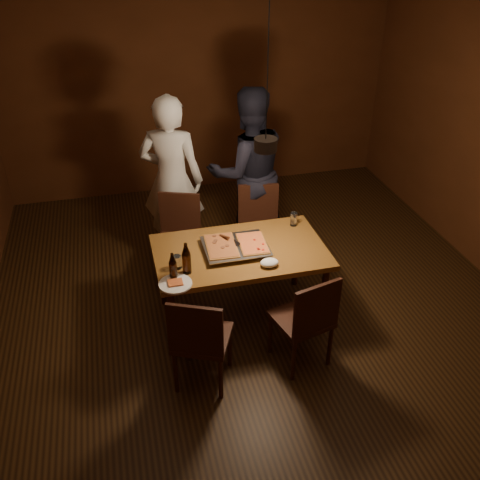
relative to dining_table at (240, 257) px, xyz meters
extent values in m
plane|color=#3C2610|center=(0.18, -0.11, -0.68)|extent=(6.00, 6.00, 0.00)
plane|color=#5A2C14|center=(0.18, 2.89, 0.72)|extent=(5.00, 0.00, 5.00)
cube|color=brown|center=(0.00, 0.00, 0.05)|extent=(1.50, 0.90, 0.05)
cylinder|color=#38190F|center=(-0.67, -0.37, -0.33)|extent=(0.06, 0.06, 0.70)
cylinder|color=#38190F|center=(0.67, -0.37, -0.33)|extent=(0.06, 0.06, 0.70)
cylinder|color=#38190F|center=(-0.67, 0.37, -0.33)|extent=(0.06, 0.06, 0.70)
cylinder|color=#38190F|center=(0.67, 0.37, -0.33)|extent=(0.06, 0.06, 0.70)
cube|color=#38190F|center=(-0.46, 0.76, -0.25)|extent=(0.54, 0.54, 0.04)
cube|color=#38190F|center=(-0.39, 0.94, -0.01)|extent=(0.40, 0.18, 0.45)
cube|color=#38190F|center=(0.40, 0.74, -0.25)|extent=(0.48, 0.48, 0.04)
cube|color=#38190F|center=(0.43, 0.93, -0.01)|extent=(0.42, 0.09, 0.45)
cube|color=#38190F|center=(-0.48, -0.69, -0.25)|extent=(0.56, 0.56, 0.04)
cube|color=#38190F|center=(-0.55, -0.86, -0.01)|extent=(0.40, 0.20, 0.45)
cube|color=#38190F|center=(0.35, -0.66, -0.25)|extent=(0.51, 0.51, 0.04)
cube|color=#38190F|center=(0.40, -0.84, -0.01)|extent=(0.41, 0.13, 0.45)
cube|color=silver|center=(-0.04, 0.00, 0.10)|extent=(0.55, 0.46, 0.05)
cube|color=maroon|center=(-0.16, 0.01, 0.13)|extent=(0.28, 0.42, 0.02)
cube|color=gold|center=(0.11, -0.01, 0.13)|extent=(0.25, 0.38, 0.02)
cylinder|color=black|center=(-0.62, -0.28, 0.15)|extent=(0.06, 0.06, 0.15)
cone|color=black|center=(-0.62, -0.28, 0.27)|extent=(0.06, 0.06, 0.09)
cylinder|color=black|center=(-0.50, -0.23, 0.16)|extent=(0.07, 0.07, 0.18)
cone|color=black|center=(-0.50, -0.23, 0.30)|extent=(0.07, 0.07, 0.10)
cylinder|color=silver|center=(-0.57, -0.14, 0.13)|extent=(0.07, 0.07, 0.12)
cylinder|color=silver|center=(0.59, 0.29, 0.14)|extent=(0.06, 0.06, 0.13)
cylinder|color=white|center=(-0.62, -0.37, 0.08)|extent=(0.27, 0.27, 0.02)
cube|color=gold|center=(-0.62, -0.37, 0.10)|extent=(0.12, 0.10, 0.01)
ellipsoid|color=white|center=(0.18, -0.30, 0.11)|extent=(0.16, 0.12, 0.07)
imported|color=silver|center=(-0.42, 1.23, 0.23)|extent=(0.77, 0.64, 1.80)
imported|color=black|center=(0.40, 1.22, 0.24)|extent=(0.92, 0.74, 1.82)
cylinder|color=black|center=(0.18, -0.11, 1.07)|extent=(0.18, 0.18, 0.10)
cylinder|color=black|center=(0.18, -0.11, 1.62)|extent=(0.01, 0.01, 1.00)
camera|label=1|loc=(-0.96, -3.81, 2.61)|focal=40.00mm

